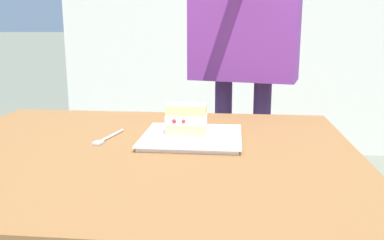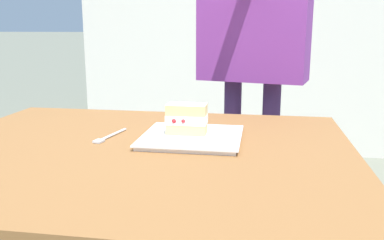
# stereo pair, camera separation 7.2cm
# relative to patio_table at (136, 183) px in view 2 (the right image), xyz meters

# --- Properties ---
(patio_table) EXTENTS (1.21, 1.00, 0.76)m
(patio_table) POSITION_rel_patio_table_xyz_m (0.00, 0.00, 0.00)
(patio_table) COLOR brown
(patio_table) RESTS_ON ground
(dessert_plate) EXTENTS (0.29, 0.29, 0.02)m
(dessert_plate) POSITION_rel_patio_table_xyz_m (0.14, 0.10, 0.11)
(dessert_plate) COLOR white
(dessert_plate) RESTS_ON patio_table
(cake_slice) EXTENTS (0.12, 0.07, 0.09)m
(cake_slice) POSITION_rel_patio_table_xyz_m (0.12, 0.12, 0.17)
(cake_slice) COLOR #E0C17A
(cake_slice) RESTS_ON dessert_plate
(dessert_fork) EXTENTS (0.05, 0.17, 0.01)m
(dessert_fork) POSITION_rel_patio_table_xyz_m (-0.11, 0.09, 0.11)
(dessert_fork) COLOR silver
(dessert_fork) RESTS_ON patio_table
(diner_person) EXTENTS (0.50, 0.64, 1.69)m
(diner_person) POSITION_rel_patio_table_xyz_m (0.30, 0.78, 0.48)
(diner_person) COLOR #452855
(diner_person) RESTS_ON ground
(patio_building) EXTENTS (5.34, 2.48, 2.66)m
(patio_building) POSITION_rel_patio_table_xyz_m (1.44, 3.74, 0.68)
(patio_building) COLOR silver
(patio_building) RESTS_ON ground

